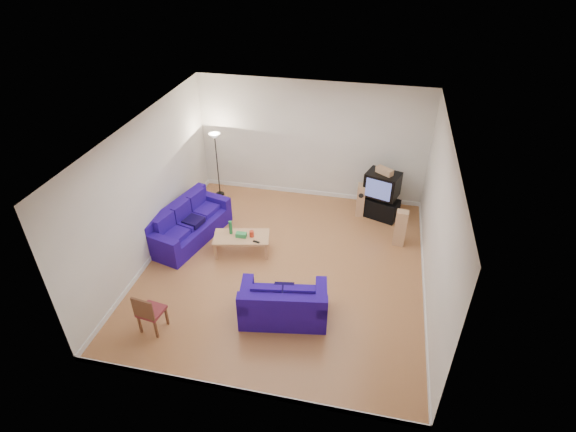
% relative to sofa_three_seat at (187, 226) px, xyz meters
% --- Properties ---
extents(room, '(6.01, 6.51, 3.21)m').
position_rel_sofa_three_seat_xyz_m(room, '(2.51, -0.61, 1.23)').
color(room, brown).
rests_on(room, ground).
extents(sofa_three_seat, '(1.49, 2.39, 0.86)m').
position_rel_sofa_three_seat_xyz_m(sofa_three_seat, '(0.00, 0.00, 0.00)').
color(sofa_three_seat, '#170079').
rests_on(sofa_three_seat, ground).
extents(sofa_loveseat, '(1.77, 1.17, 0.82)m').
position_rel_sofa_three_seat_xyz_m(sofa_loveseat, '(2.83, -2.08, -0.01)').
color(sofa_loveseat, '#170079').
rests_on(sofa_loveseat, ground).
extents(coffee_table, '(1.35, 0.87, 0.45)m').
position_rel_sofa_three_seat_xyz_m(coffee_table, '(1.45, -0.29, 0.08)').
color(coffee_table, tan).
rests_on(coffee_table, ground).
extents(bottle, '(0.09, 0.09, 0.33)m').
position_rel_sofa_three_seat_xyz_m(bottle, '(1.18, -0.23, 0.30)').
color(bottle, '#197233').
rests_on(bottle, coffee_table).
extents(tissue_box, '(0.24, 0.14, 0.10)m').
position_rel_sofa_three_seat_xyz_m(tissue_box, '(1.45, -0.30, 0.18)').
color(tissue_box, green).
rests_on(tissue_box, coffee_table).
extents(red_canister, '(0.14, 0.14, 0.14)m').
position_rel_sofa_three_seat_xyz_m(red_canister, '(1.68, -0.25, 0.21)').
color(red_canister, red).
rests_on(red_canister, coffee_table).
extents(remote, '(0.16, 0.08, 0.02)m').
position_rel_sofa_three_seat_xyz_m(remote, '(1.84, -0.43, 0.14)').
color(remote, black).
rests_on(remote, coffee_table).
extents(tv_stand, '(0.96, 0.74, 0.52)m').
position_rel_sofa_three_seat_xyz_m(tv_stand, '(4.49, 1.89, -0.06)').
color(tv_stand, black).
rests_on(tv_stand, ground).
extents(av_receiver, '(0.47, 0.43, 0.09)m').
position_rel_sofa_three_seat_xyz_m(av_receiver, '(4.44, 1.91, 0.25)').
color(av_receiver, black).
rests_on(av_receiver, tv_stand).
extents(television, '(0.94, 0.81, 0.62)m').
position_rel_sofa_three_seat_xyz_m(television, '(4.45, 1.95, 0.60)').
color(television, black).
rests_on(television, av_receiver).
extents(centre_speaker, '(0.45, 0.39, 0.15)m').
position_rel_sofa_three_seat_xyz_m(centre_speaker, '(4.46, 1.94, 0.99)').
color(centre_speaker, tan).
rests_on(centre_speaker, television).
extents(speaker_left, '(0.21, 0.28, 0.88)m').
position_rel_sofa_three_seat_xyz_m(speaker_left, '(3.95, 1.88, 0.12)').
color(speaker_left, tan).
rests_on(speaker_left, ground).
extents(speaker_right, '(0.30, 0.23, 0.91)m').
position_rel_sofa_three_seat_xyz_m(speaker_right, '(4.96, 0.80, 0.14)').
color(speaker_right, tan).
rests_on(speaker_right, ground).
extents(floor_lamp, '(0.31, 0.31, 1.82)m').
position_rel_sofa_three_seat_xyz_m(floor_lamp, '(0.06, 2.09, 1.18)').
color(floor_lamp, black).
rests_on(floor_lamp, ground).
extents(dining_chair, '(0.48, 0.48, 0.89)m').
position_rel_sofa_three_seat_xyz_m(dining_chair, '(0.51, -2.93, 0.18)').
color(dining_chair, brown).
rests_on(dining_chair, ground).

